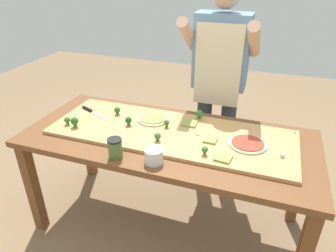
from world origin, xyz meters
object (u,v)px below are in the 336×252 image
pizza_whole_tomato_red (248,144)px  pizza_slice_near_left (210,140)px  cheese_crumble_b (198,134)px  broccoli_floret_front_mid (67,120)px  sauce_jar (115,148)px  broccoli_floret_center_left (158,136)px  broccoli_floret_front_left (205,150)px  flour_cup (154,157)px  cheese_crumble_c (295,132)px  pizza_slice_center (190,123)px  pizza_whole_pesto_green (153,119)px  broccoli_floret_back_left (117,110)px  prep_table (168,148)px  broccoli_floret_back_mid (199,114)px  broccoli_floret_front_right (167,123)px  cook_center (219,75)px  broccoli_floret_back_right (75,121)px  chefs_knife (92,111)px  pizza_slice_far_left (223,158)px  cheese_crumble_a (282,156)px  broccoli_floret_center_right (128,121)px

pizza_whole_tomato_red → pizza_slice_near_left: bearing=-171.8°
pizza_whole_tomato_red → cheese_crumble_b: (-0.31, 0.01, -0.00)m
broccoli_floret_front_mid → sauce_jar: (0.48, -0.21, 0.00)m
broccoli_floret_center_left → broccoli_floret_front_left: (0.31, -0.05, 0.00)m
cheese_crumble_b → flour_cup: size_ratio=0.12×
pizza_slice_near_left → cheese_crumble_c: (0.49, 0.28, 0.00)m
pizza_slice_center → cheese_crumble_c: same height
pizza_whole_pesto_green → broccoli_floret_back_left: 0.28m
prep_table → broccoli_floret_back_left: size_ratio=33.21×
prep_table → broccoli_floret_back_mid: 0.34m
broccoli_floret_front_right → cook_center: (0.23, 0.57, 0.18)m
broccoli_floret_back_right → sauce_jar: sauce_jar is taller
pizza_slice_center → cheese_crumble_c: 0.68m
prep_table → cheese_crumble_c: 0.83m
flour_cup → sauce_jar: sauce_jar is taller
chefs_knife → pizza_slice_far_left: 1.06m
pizza_slice_far_left → sauce_jar: 0.62m
pizza_whole_tomato_red → broccoli_floret_center_left: bearing=-165.1°
broccoli_floret_front_mid → cook_center: (0.87, 0.76, 0.18)m
broccoli_floret_front_left → chefs_knife: bearing=163.4°
cheese_crumble_a → sauce_jar: sauce_jar is taller
cheese_crumble_b → cheese_crumble_c: (0.58, 0.24, -0.00)m
chefs_knife → pizza_whole_pesto_green: (0.47, 0.04, 0.00)m
pizza_whole_pesto_green → broccoli_floret_front_right: broccoli_floret_front_right is taller
pizza_slice_center → cook_center: bearing=78.8°
chefs_knife → pizza_slice_far_left: (1.02, -0.28, 0.00)m
broccoli_floret_center_right → sauce_jar: bearing=-76.5°
cheese_crumble_b → cook_center: bearing=89.7°
broccoli_floret_back_mid → broccoli_floret_front_mid: size_ratio=1.16×
chefs_knife → cheese_crumble_a: (1.33, -0.15, 0.00)m
broccoli_floret_back_mid → sauce_jar: bearing=-120.0°
broccoli_floret_center_left → broccoli_floret_back_left: (-0.41, 0.25, 0.00)m
cheese_crumble_a → cook_center: cook_center is taller
pizza_whole_tomato_red → broccoli_floret_back_left: broccoli_floret_back_left is taller
broccoli_floret_back_mid → broccoli_floret_front_right: 0.26m
prep_table → broccoli_floret_front_left: 0.36m
cheese_crumble_a → broccoli_floret_back_left: bearing=171.1°
pizza_slice_far_left → cheese_crumble_c: 0.59m
prep_table → pizza_slice_center: size_ratio=19.72×
prep_table → broccoli_floret_center_left: 0.19m
broccoli_floret_front_left → broccoli_floret_front_mid: size_ratio=0.98×
chefs_knife → broccoli_floret_center_left: size_ratio=5.28×
broccoli_floret_back_left → broccoli_floret_back_right: size_ratio=0.80×
pizza_slice_near_left → cheese_crumble_b: bearing=155.2°
broccoli_floret_center_left → flour_cup: (0.05, -0.19, -0.02)m
broccoli_floret_back_left → pizza_whole_pesto_green: bearing=2.5°
pizza_whole_pesto_green → broccoli_floret_center_right: bearing=-132.7°
prep_table → broccoli_floret_front_left: bearing=-30.7°
broccoli_floret_front_mid → chefs_knife: bearing=78.0°
pizza_slice_center → cook_center: (0.09, 0.48, 0.20)m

